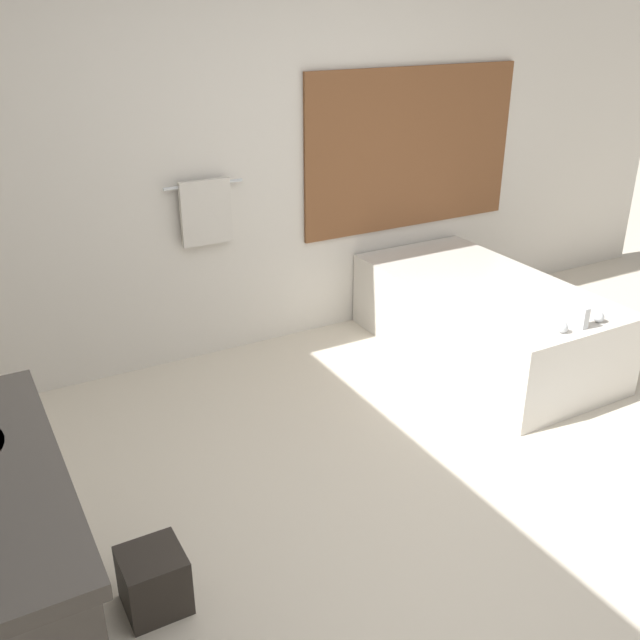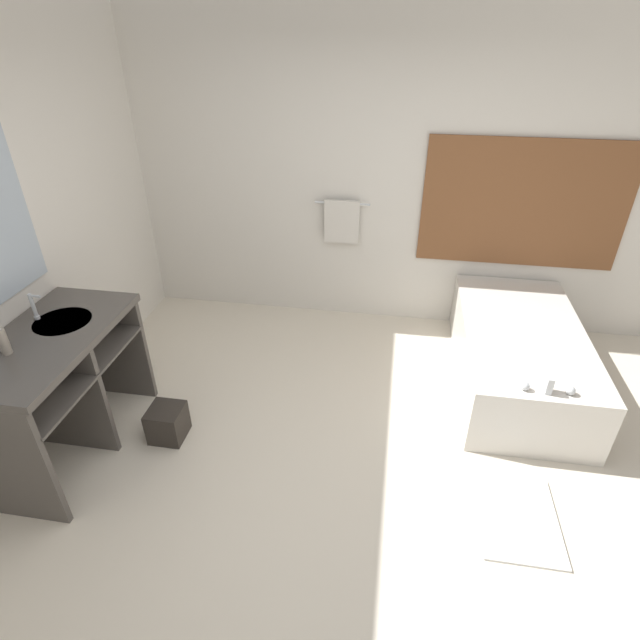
% 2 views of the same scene
% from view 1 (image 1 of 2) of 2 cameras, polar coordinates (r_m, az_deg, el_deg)
% --- Properties ---
extents(ground_plane, '(16.00, 16.00, 0.00)m').
position_cam_1_polar(ground_plane, '(3.36, 10.87, -16.45)').
color(ground_plane, beige).
rests_on(ground_plane, ground).
extents(wall_back_with_blinds, '(7.40, 0.13, 2.70)m').
position_cam_1_polar(wall_back_with_blinds, '(4.56, -5.61, 13.77)').
color(wall_back_with_blinds, silver).
rests_on(wall_back_with_blinds, ground_plane).
extents(bathtub, '(0.91, 1.75, 0.63)m').
position_cam_1_polar(bathtub, '(4.77, 12.91, 0.35)').
color(bathtub, silver).
rests_on(bathtub, ground_plane).
extents(waste_bin, '(0.24, 0.24, 0.25)m').
position_cam_1_polar(waste_bin, '(2.99, -13.16, -19.61)').
color(waste_bin, '#2D2823').
rests_on(waste_bin, ground_plane).
extents(bath_mat, '(0.47, 0.63, 0.02)m').
position_cam_1_polar(bath_mat, '(3.99, 23.74, -10.91)').
color(bath_mat, white).
rests_on(bath_mat, ground_plane).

